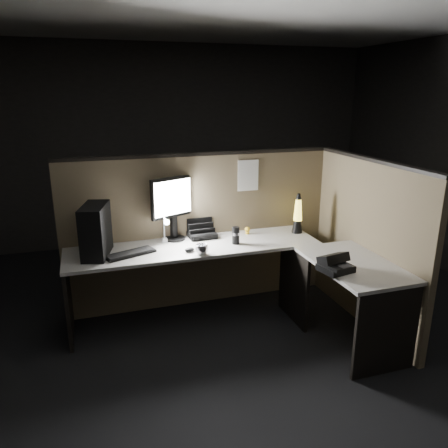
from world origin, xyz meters
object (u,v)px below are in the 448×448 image
object	(u,v)px
monitor	(173,202)
keyboard	(130,254)
desk_phone	(334,264)
pc_tower	(96,231)
lava_lamp	(298,216)

from	to	relation	value
monitor	keyboard	distance (m)	0.64
keyboard	desk_phone	world-z (taller)	desk_phone
monitor	desk_phone	distance (m)	1.57
pc_tower	desk_phone	bearing A→B (deg)	-13.08
monitor	desk_phone	bearing A→B (deg)	-70.85
keyboard	desk_phone	bearing A→B (deg)	-49.28
pc_tower	monitor	size ratio (longest dim) A/B	0.74
monitor	pc_tower	bearing A→B (deg)	173.69
keyboard	monitor	bearing A→B (deg)	14.08
pc_tower	lava_lamp	distance (m)	1.92
pc_tower	keyboard	distance (m)	0.35
monitor	lava_lamp	bearing A→B (deg)	-31.64
keyboard	lava_lamp	xyz separation A→B (m)	(1.65, 0.13, 0.15)
pc_tower	lava_lamp	xyz separation A→B (m)	(1.92, 0.05, -0.06)
keyboard	pc_tower	bearing A→B (deg)	142.40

